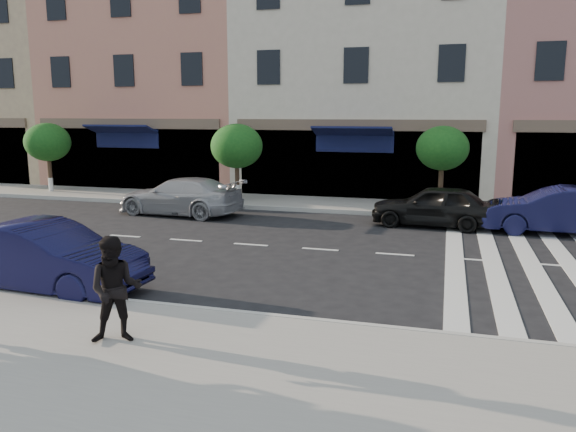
% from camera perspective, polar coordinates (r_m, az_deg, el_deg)
% --- Properties ---
extents(ground, '(120.00, 120.00, 0.00)m').
position_cam_1_polar(ground, '(11.54, -1.10, -8.02)').
color(ground, black).
rests_on(ground, ground).
extents(sidewalk_near, '(60.00, 4.50, 0.15)m').
position_cam_1_polar(sidewalk_near, '(8.26, -9.01, -15.41)').
color(sidewalk_near, gray).
rests_on(sidewalk_near, ground).
extents(sidewalk_far, '(60.00, 3.00, 0.15)m').
position_cam_1_polar(sidewalk_far, '(22.00, 7.30, 1.03)').
color(sidewalk_far, gray).
rests_on(sidewalk_far, ground).
extents(building_west_mid, '(10.00, 9.00, 14.00)m').
position_cam_1_polar(building_west_mid, '(31.10, -11.88, 16.45)').
color(building_west_mid, '#BE7463').
rests_on(building_west_mid, ground).
extents(building_centre, '(11.00, 9.00, 11.00)m').
position_cam_1_polar(building_centre, '(27.77, 8.45, 14.19)').
color(building_centre, beige).
rests_on(building_centre, ground).
extents(street_tree_wa, '(2.00, 2.00, 3.05)m').
position_cam_1_polar(street_tree_wa, '(27.39, -23.23, 6.88)').
color(street_tree_wa, '#473323').
rests_on(street_tree_wa, sidewalk_far).
extents(street_tree_wb, '(2.10, 2.10, 3.06)m').
position_cam_1_polar(street_tree_wb, '(22.83, -5.24, 7.06)').
color(street_tree_wb, '#473323').
rests_on(street_tree_wb, sidewalk_far).
extents(street_tree_c, '(1.90, 1.90, 3.04)m').
position_cam_1_polar(street_tree_c, '(21.30, 15.42, 6.61)').
color(street_tree_c, '#473323').
rests_on(street_tree_c, sidewalk_far).
extents(walker, '(1.01, 0.92, 1.68)m').
position_cam_1_polar(walker, '(9.07, -17.11, -7.16)').
color(walker, black).
rests_on(walker, sidewalk_near).
extents(car_near_mid, '(4.43, 1.75, 1.43)m').
position_cam_1_polar(car_near_mid, '(12.72, -23.55, -3.80)').
color(car_near_mid, black).
rests_on(car_near_mid, ground).
extents(car_far_left, '(4.80, 2.33, 1.35)m').
position_cam_1_polar(car_far_left, '(20.64, -10.90, 1.98)').
color(car_far_left, '#9D9DA2').
rests_on(car_far_left, ground).
extents(car_far_mid, '(4.10, 1.89, 1.36)m').
position_cam_1_polar(car_far_mid, '(18.75, 14.63, 1.01)').
color(car_far_mid, black).
rests_on(car_far_mid, ground).
extents(car_far_right, '(4.41, 1.60, 1.45)m').
position_cam_1_polar(car_far_right, '(18.88, 25.73, 0.49)').
color(car_far_right, black).
rests_on(car_far_right, ground).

